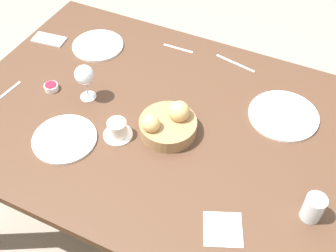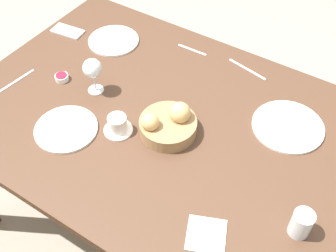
% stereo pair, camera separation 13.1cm
% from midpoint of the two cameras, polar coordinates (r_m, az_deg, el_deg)
% --- Properties ---
extents(ground_plane, '(10.00, 10.00, 0.00)m').
position_cam_midpoint_polar(ground_plane, '(2.23, -2.97, -12.40)').
color(ground_plane, gray).
extents(dining_table, '(1.53, 1.09, 0.77)m').
position_cam_midpoint_polar(dining_table, '(1.68, -3.87, -0.79)').
color(dining_table, '#4C3323').
rests_on(dining_table, ground_plane).
extents(bread_basket, '(0.21, 0.21, 0.12)m').
position_cam_midpoint_polar(bread_basket, '(1.53, -2.41, 0.16)').
color(bread_basket, '#99754C').
rests_on(bread_basket, dining_table).
extents(plate_near_left, '(0.27, 0.27, 0.01)m').
position_cam_midpoint_polar(plate_near_left, '(1.65, 13.21, 1.31)').
color(plate_near_left, white).
rests_on(plate_near_left, dining_table).
extents(plate_near_right, '(0.23, 0.23, 0.01)m').
position_cam_midpoint_polar(plate_near_right, '(1.97, -11.40, 10.57)').
color(plate_near_right, white).
rests_on(plate_near_right, dining_table).
extents(plate_far_center, '(0.24, 0.24, 0.01)m').
position_cam_midpoint_polar(plate_far_center, '(1.59, -16.14, -1.79)').
color(plate_far_center, white).
rests_on(plate_far_center, dining_table).
extents(water_tumbler, '(0.06, 0.06, 0.10)m').
position_cam_midpoint_polar(water_tumbler, '(1.37, 16.49, -10.73)').
color(water_tumbler, silver).
rests_on(water_tumbler, dining_table).
extents(wine_glass, '(0.08, 0.08, 0.16)m').
position_cam_midpoint_polar(wine_glass, '(1.66, -13.51, 6.52)').
color(wine_glass, silver).
rests_on(wine_glass, dining_table).
extents(coffee_cup, '(0.11, 0.11, 0.07)m').
position_cam_midpoint_polar(coffee_cup, '(1.54, -9.29, -0.61)').
color(coffee_cup, white).
rests_on(coffee_cup, dining_table).
extents(jam_bowl_berry, '(0.06, 0.06, 0.03)m').
position_cam_midpoint_polar(jam_bowl_berry, '(1.79, -17.58, 4.98)').
color(jam_bowl_berry, white).
rests_on(jam_bowl_berry, dining_table).
extents(fork_silver, '(0.03, 0.19, 0.00)m').
position_cam_midpoint_polar(fork_silver, '(1.84, -23.37, 3.74)').
color(fork_silver, '#B7B7BC').
rests_on(fork_silver, dining_table).
extents(knife_silver, '(0.19, 0.05, 0.00)m').
position_cam_midpoint_polar(knife_silver, '(1.86, 7.09, 8.35)').
color(knife_silver, '#B7B7BC').
rests_on(knife_silver, dining_table).
extents(spoon_coffee, '(0.14, 0.01, 0.00)m').
position_cam_midpoint_polar(spoon_coffee, '(1.92, -0.58, 10.38)').
color(spoon_coffee, '#B7B7BC').
rests_on(spoon_coffee, dining_table).
extents(napkin, '(0.16, 0.16, 0.00)m').
position_cam_midpoint_polar(napkin, '(1.33, 4.60, -13.93)').
color(napkin, white).
rests_on(napkin, dining_table).
extents(cell_phone, '(0.16, 0.09, 0.01)m').
position_cam_midpoint_polar(cell_phone, '(2.06, -17.61, 11.04)').
color(cell_phone, silver).
rests_on(cell_phone, dining_table).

